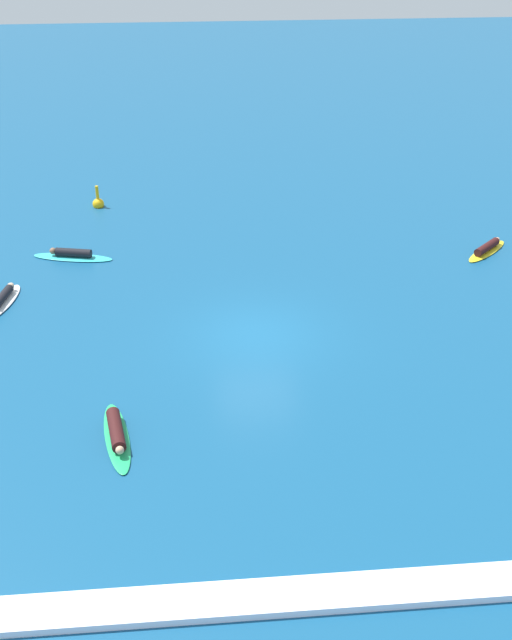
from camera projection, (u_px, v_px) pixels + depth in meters
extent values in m
plane|color=navy|center=(256.00, 334.00, 25.18)|extent=(120.00, 120.00, 0.00)
ellipsoid|color=white|center=(4.00, 301.00, 26.97)|extent=(1.13, 2.59, 0.09)
cylinder|color=black|center=(2.00, 297.00, 26.83)|extent=(0.54, 1.36, 0.29)
sphere|color=beige|center=(11.00, 286.00, 27.51)|extent=(0.28, 0.28, 0.24)
ellipsoid|color=#33C6CC|center=(73.00, 257.00, 30.07)|extent=(3.14, 1.39, 0.07)
cylinder|color=black|center=(74.00, 253.00, 29.97)|extent=(1.39, 0.61, 0.32)
sphere|color=brown|center=(53.00, 251.00, 30.06)|extent=(0.30, 0.30, 0.25)
ellipsoid|color=yellow|center=(487.00, 251.00, 30.56)|extent=(2.29, 2.22, 0.07)
cylinder|color=#381414|center=(487.00, 247.00, 30.43)|extent=(1.29, 1.24, 0.31)
sphere|color=tan|center=(497.00, 240.00, 30.98)|extent=(0.28, 0.28, 0.20)
ellipsoid|color=#23B266|center=(117.00, 437.00, 20.51)|extent=(1.11, 3.09, 0.07)
cylinder|color=#381414|center=(116.00, 430.00, 20.45)|extent=(0.62, 1.58, 0.36)
sphere|color=tan|center=(120.00, 450.00, 19.69)|extent=(0.25, 0.25, 0.22)
sphere|color=yellow|center=(98.00, 204.00, 34.63)|extent=(0.50, 0.50, 0.50)
cylinder|color=yellow|center=(98.00, 196.00, 34.46)|extent=(0.14, 0.14, 0.95)
cube|color=white|center=(303.00, 596.00, 15.97)|extent=(21.96, 0.90, 0.18)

